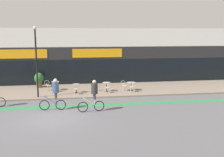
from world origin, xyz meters
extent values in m
plane|color=#5B5B60|center=(0.00, 0.00, 0.00)|extent=(120.00, 120.00, 0.00)
cube|color=gray|center=(0.00, 7.25, 0.06)|extent=(40.00, 5.50, 0.12)
cube|color=silver|center=(0.00, 12.00, 2.76)|extent=(40.00, 4.00, 5.51)
cube|color=black|center=(0.00, 10.03, 1.32)|extent=(38.80, 0.10, 2.40)
cube|color=#232326|center=(0.00, 10.05, 3.12)|extent=(39.20, 0.14, 1.20)
cube|color=orange|center=(-3.60, 9.98, 3.12)|extent=(4.84, 0.08, 0.84)
cube|color=orange|center=(3.60, 9.98, 3.12)|extent=(4.84, 0.08, 0.84)
cube|color=#2D844C|center=(0.00, 2.49, 0.00)|extent=(36.00, 0.70, 0.01)
cylinder|color=black|center=(-0.35, 7.34, 0.13)|extent=(0.37, 0.37, 0.02)
cylinder|color=black|center=(-0.35, 7.34, 0.50)|extent=(0.07, 0.07, 0.75)
cylinder|color=#ADA8A3|center=(-0.35, 7.34, 0.89)|extent=(0.67, 0.67, 0.02)
cylinder|color=black|center=(1.42, 6.13, 0.13)|extent=(0.33, 0.33, 0.02)
cylinder|color=black|center=(1.42, 6.13, 0.48)|extent=(0.07, 0.07, 0.72)
cylinder|color=#ADA8A3|center=(1.42, 6.13, 0.85)|extent=(0.60, 0.60, 0.02)
cylinder|color=black|center=(3.99, 6.29, 0.13)|extent=(0.36, 0.36, 0.02)
cylinder|color=black|center=(3.99, 6.29, 0.50)|extent=(0.07, 0.07, 0.75)
cylinder|color=#ADA8A3|center=(3.99, 6.29, 0.88)|extent=(0.66, 0.66, 0.02)
cylinder|color=black|center=(6.16, 6.36, 0.13)|extent=(0.42, 0.42, 0.02)
cylinder|color=black|center=(6.16, 6.36, 0.46)|extent=(0.07, 0.07, 0.69)
cylinder|color=#ADA8A3|center=(6.16, 6.36, 0.82)|extent=(0.77, 0.77, 0.02)
cylinder|color=beige|center=(-0.35, 6.79, 0.56)|extent=(0.45, 0.45, 0.03)
cylinder|color=beige|center=(-0.47, 6.95, 0.33)|extent=(0.03, 0.03, 0.42)
cylinder|color=beige|center=(-0.19, 6.91, 0.33)|extent=(0.03, 0.03, 0.42)
cylinder|color=beige|center=(-0.51, 6.68, 0.33)|extent=(0.03, 0.03, 0.42)
cylinder|color=beige|center=(-0.23, 6.64, 0.33)|extent=(0.03, 0.03, 0.42)
torus|color=beige|center=(-0.37, 6.63, 0.82)|extent=(0.08, 0.41, 0.41)
cylinder|color=beige|center=(-0.54, 6.65, 0.68)|extent=(0.03, 0.03, 0.23)
cylinder|color=beige|center=(-0.20, 6.60, 0.68)|extent=(0.03, 0.03, 0.23)
cylinder|color=beige|center=(-0.90, 7.34, 0.56)|extent=(0.41, 0.41, 0.03)
cylinder|color=beige|center=(-0.76, 7.49, 0.33)|extent=(0.03, 0.03, 0.42)
cylinder|color=beige|center=(-0.75, 7.21, 0.33)|extent=(0.03, 0.03, 0.42)
cylinder|color=beige|center=(-1.04, 7.48, 0.33)|extent=(0.03, 0.03, 0.42)
cylinder|color=beige|center=(-1.03, 7.20, 0.33)|extent=(0.03, 0.03, 0.42)
torus|color=beige|center=(-1.07, 7.34, 0.82)|extent=(0.41, 0.04, 0.41)
cylinder|color=beige|center=(-1.07, 7.51, 0.68)|extent=(0.03, 0.03, 0.23)
cylinder|color=beige|center=(-1.06, 7.17, 0.68)|extent=(0.03, 0.03, 0.23)
cylinder|color=beige|center=(1.42, 5.58, 0.56)|extent=(0.41, 0.41, 0.03)
cylinder|color=beige|center=(1.28, 5.71, 0.33)|extent=(0.03, 0.03, 0.42)
cylinder|color=beige|center=(1.56, 5.72, 0.33)|extent=(0.03, 0.03, 0.42)
cylinder|color=beige|center=(1.29, 5.43, 0.33)|extent=(0.03, 0.03, 0.42)
cylinder|color=beige|center=(1.57, 5.44, 0.33)|extent=(0.03, 0.03, 0.42)
torus|color=beige|center=(1.43, 5.41, 0.82)|extent=(0.04, 0.41, 0.41)
cylinder|color=beige|center=(1.26, 5.40, 0.68)|extent=(0.03, 0.03, 0.23)
cylinder|color=beige|center=(1.60, 5.41, 0.68)|extent=(0.03, 0.03, 0.23)
cylinder|color=beige|center=(3.99, 5.74, 0.56)|extent=(0.42, 0.42, 0.03)
cylinder|color=beige|center=(3.85, 5.87, 0.33)|extent=(0.03, 0.03, 0.42)
cylinder|color=beige|center=(4.13, 5.89, 0.33)|extent=(0.03, 0.03, 0.42)
cylinder|color=beige|center=(3.86, 5.59, 0.33)|extent=(0.03, 0.03, 0.42)
cylinder|color=beige|center=(4.14, 5.61, 0.33)|extent=(0.03, 0.03, 0.42)
torus|color=beige|center=(4.00, 5.57, 0.82)|extent=(0.05, 0.41, 0.41)
cylinder|color=beige|center=(3.83, 5.56, 0.68)|extent=(0.03, 0.03, 0.23)
cylinder|color=beige|center=(4.17, 5.58, 0.68)|extent=(0.03, 0.03, 0.23)
cylinder|color=beige|center=(6.16, 5.81, 0.56)|extent=(0.44, 0.44, 0.03)
cylinder|color=beige|center=(6.04, 5.96, 0.33)|extent=(0.03, 0.03, 0.42)
cylinder|color=beige|center=(6.31, 5.93, 0.33)|extent=(0.03, 0.03, 0.42)
cylinder|color=beige|center=(6.00, 5.68, 0.33)|extent=(0.03, 0.03, 0.42)
cylinder|color=beige|center=(6.28, 5.65, 0.33)|extent=(0.03, 0.03, 0.42)
torus|color=beige|center=(6.14, 5.64, 0.82)|extent=(0.08, 0.41, 0.41)
cylinder|color=beige|center=(5.97, 5.66, 0.68)|extent=(0.03, 0.03, 0.23)
cylinder|color=beige|center=(6.31, 5.62, 0.68)|extent=(0.03, 0.03, 0.23)
cylinder|color=beige|center=(5.61, 6.36, 0.56)|extent=(0.44, 0.44, 0.03)
cylinder|color=beige|center=(5.73, 6.51, 0.33)|extent=(0.03, 0.03, 0.42)
cylinder|color=beige|center=(5.76, 6.23, 0.33)|extent=(0.03, 0.03, 0.42)
cylinder|color=beige|center=(5.46, 6.48, 0.33)|extent=(0.03, 0.03, 0.42)
cylinder|color=beige|center=(5.48, 6.20, 0.33)|extent=(0.03, 0.03, 0.42)
torus|color=beige|center=(5.44, 6.34, 0.82)|extent=(0.41, 0.07, 0.41)
cylinder|color=beige|center=(5.42, 6.51, 0.68)|extent=(0.03, 0.03, 0.23)
cylinder|color=beige|center=(5.46, 6.17, 0.68)|extent=(0.03, 0.03, 0.23)
cylinder|color=brown|center=(-1.91, 8.91, 0.37)|extent=(0.52, 0.52, 0.49)
ellipsoid|color=#28662D|center=(-1.91, 8.91, 0.96)|extent=(0.83, 0.83, 1.00)
cylinder|color=black|center=(-1.53, 5.07, 2.74)|extent=(0.12, 0.12, 5.24)
sphere|color=beige|center=(-1.53, 5.07, 5.43)|extent=(0.26, 0.26, 0.26)
torus|color=black|center=(1.78, 0.98, 0.34)|extent=(0.69, 0.12, 0.69)
torus|color=black|center=(2.84, 1.07, 0.34)|extent=(0.69, 0.12, 0.69)
cylinder|color=silver|center=(2.26, 1.02, 0.64)|extent=(0.83, 0.12, 0.62)
cylinder|color=silver|center=(2.55, 1.04, 0.59)|extent=(0.04, 0.04, 0.48)
cylinder|color=silver|center=(1.83, 0.98, 0.93)|extent=(0.07, 0.48, 0.03)
cylinder|color=#382D47|center=(2.55, 0.96, 1.01)|extent=(0.16, 0.16, 0.36)
cylinder|color=#382D47|center=(2.54, 1.13, 1.01)|extent=(0.16, 0.16, 0.36)
cylinder|color=#2D2D33|center=(2.55, 1.04, 1.51)|extent=(0.46, 0.46, 0.65)
sphere|color=beige|center=(2.55, 1.04, 1.96)|extent=(0.25, 0.25, 0.25)
torus|color=black|center=(-0.72, 1.79, 0.34)|extent=(0.69, 0.10, 0.69)
torus|color=black|center=(0.34, 1.72, 0.34)|extent=(0.69, 0.10, 0.69)
cylinder|color=#23519E|center=(-0.24, 1.76, 0.64)|extent=(0.83, 0.10, 0.62)
cylinder|color=#23519E|center=(0.05, 1.74, 0.58)|extent=(0.04, 0.04, 0.48)
cylinder|color=#23519E|center=(-0.67, 1.79, 0.93)|extent=(0.06, 0.48, 0.03)
cylinder|color=#4C3D2D|center=(0.04, 1.66, 1.01)|extent=(0.16, 0.16, 0.37)
cylinder|color=#4C3D2D|center=(0.05, 1.82, 1.01)|extent=(0.16, 0.16, 0.37)
cylinder|color=#334C70|center=(0.05, 1.74, 1.53)|extent=(0.47, 0.47, 0.67)
sphere|color=beige|center=(0.05, 1.74, 1.99)|extent=(0.25, 0.25, 0.25)
torus|color=black|center=(-3.78, 3.08, 0.34)|extent=(0.67, 0.11, 0.67)
camera|label=1|loc=(1.24, -15.42, 5.06)|focal=42.00mm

